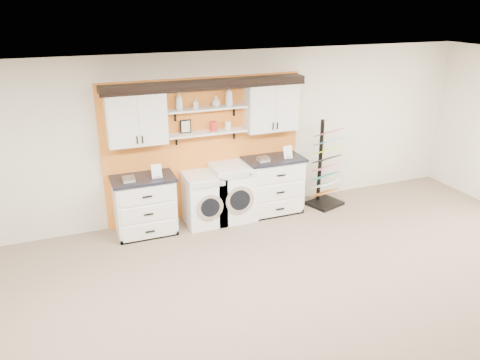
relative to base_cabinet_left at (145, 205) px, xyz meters
name	(u,v)px	position (x,y,z in m)	size (l,w,h in m)	color
ceiling	(343,98)	(1.13, -3.64, 2.32)	(10.00, 10.00, 0.00)	white
wall_back	(204,137)	(1.13, 0.36, 0.92)	(10.00, 10.00, 0.00)	silver
accent_panel	(205,149)	(1.13, 0.32, 0.72)	(3.40, 0.07, 2.40)	orange
upper_cabinet_left	(136,118)	(0.00, 0.15, 1.40)	(0.90, 0.35, 0.84)	white
upper_cabinet_right	(271,106)	(2.26, 0.15, 1.40)	(0.90, 0.35, 0.84)	white
shelf_lower	(208,133)	(1.13, 0.16, 1.05)	(1.32, 0.28, 0.03)	white
shelf_upper	(207,108)	(1.13, 0.16, 1.45)	(1.32, 0.28, 0.03)	white
crown_molding	(206,83)	(1.13, 0.17, 1.85)	(3.30, 0.41, 0.13)	black
picture_frame	(186,126)	(0.78, 0.21, 1.17)	(0.18, 0.02, 0.22)	black
canister_red	(213,126)	(1.23, 0.16, 1.14)	(0.11, 0.11, 0.16)	red
canister_cream	(228,126)	(1.48, 0.16, 1.13)	(0.10, 0.10, 0.14)	silver
base_cabinet_left	(145,205)	(0.00, 0.00, 0.00)	(0.99, 0.66, 0.96)	white
base_cabinet_right	(273,185)	(2.26, 0.00, 0.02)	(1.03, 0.66, 1.01)	white
washer	(204,199)	(0.99, 0.00, -0.04)	(0.63, 0.71, 0.88)	white
dryer	(233,192)	(1.50, 0.00, 0.01)	(0.70, 0.71, 0.98)	white
sample_rack	(325,179)	(3.28, -0.08, 0.03)	(0.70, 0.64, 1.58)	black
soap_bottle_a	(179,101)	(0.68, 0.16, 1.60)	(0.11, 0.11, 0.28)	silver
soap_bottle_b	(196,103)	(0.95, 0.16, 1.55)	(0.08, 0.08, 0.17)	silver
soap_bottle_c	(216,101)	(1.28, 0.16, 1.55)	(0.13, 0.13, 0.17)	silver
soap_bottle_d	(229,96)	(1.51, 0.16, 1.62)	(0.12, 0.13, 0.32)	silver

